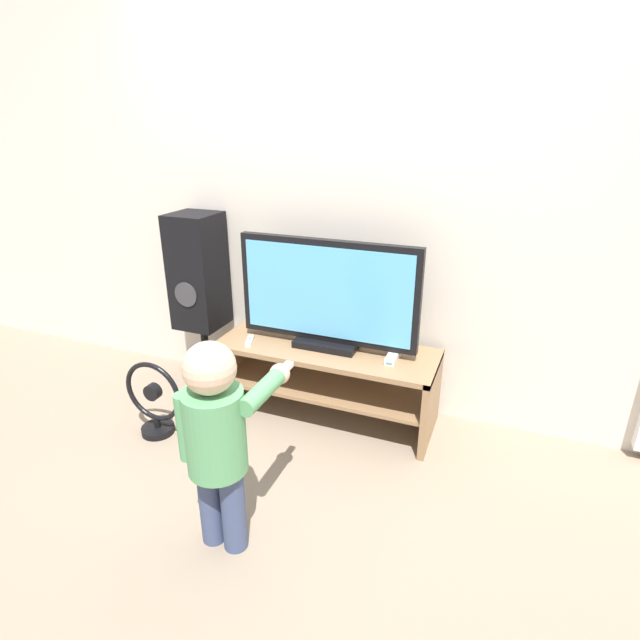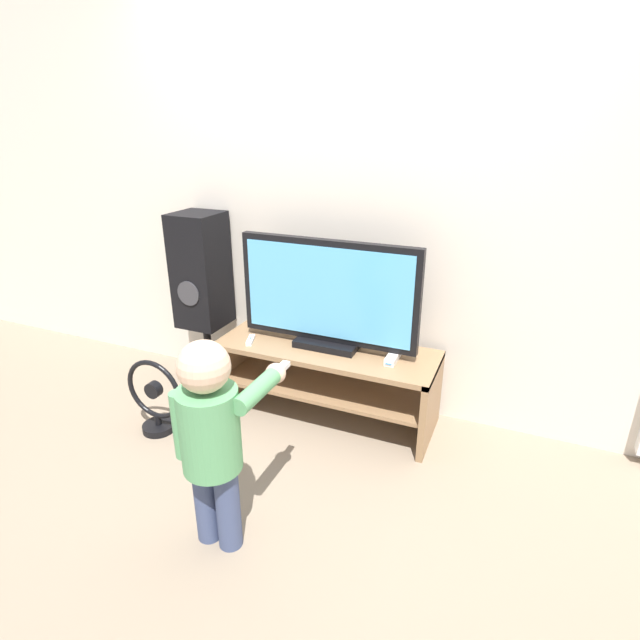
# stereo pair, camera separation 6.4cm
# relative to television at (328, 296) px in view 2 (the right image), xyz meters

# --- Properties ---
(ground_plane) EXTENTS (16.00, 16.00, 0.00)m
(ground_plane) POSITION_rel_television_xyz_m (0.00, -0.25, -0.76)
(ground_plane) COLOR gray
(wall_back) EXTENTS (10.00, 0.06, 2.60)m
(wall_back) POSITION_rel_television_xyz_m (0.00, 0.29, 0.54)
(wall_back) COLOR silver
(wall_back) RESTS_ON ground_plane
(tv_stand) EXTENTS (1.29, 0.46, 0.46)m
(tv_stand) POSITION_rel_television_xyz_m (0.00, -0.02, -0.46)
(tv_stand) COLOR #93704C
(tv_stand) RESTS_ON ground_plane
(television) EXTENTS (1.04, 0.20, 0.63)m
(television) POSITION_rel_television_xyz_m (0.00, 0.00, 0.00)
(television) COLOR black
(television) RESTS_ON tv_stand
(game_console) EXTENTS (0.05, 0.18, 0.04)m
(game_console) POSITION_rel_television_xyz_m (0.40, -0.03, -0.29)
(game_console) COLOR white
(game_console) RESTS_ON tv_stand
(remote_primary) EXTENTS (0.08, 0.13, 0.03)m
(remote_primary) POSITION_rel_television_xyz_m (-0.44, -0.12, -0.30)
(remote_primary) COLOR white
(remote_primary) RESTS_ON tv_stand
(child) EXTENTS (0.36, 0.52, 0.94)m
(child) POSITION_rel_television_xyz_m (-0.04, -1.09, -0.21)
(child) COLOR #3F4C72
(child) RESTS_ON ground_plane
(speaker_tower) EXTENTS (0.29, 0.30, 1.15)m
(speaker_tower) POSITION_rel_television_xyz_m (-0.92, 0.09, -0.01)
(speaker_tower) COLOR black
(speaker_tower) RESTS_ON ground_plane
(floor_fan) EXTENTS (0.36, 0.19, 0.45)m
(floor_fan) POSITION_rel_television_xyz_m (-0.83, -0.55, -0.56)
(floor_fan) COLOR black
(floor_fan) RESTS_ON ground_plane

